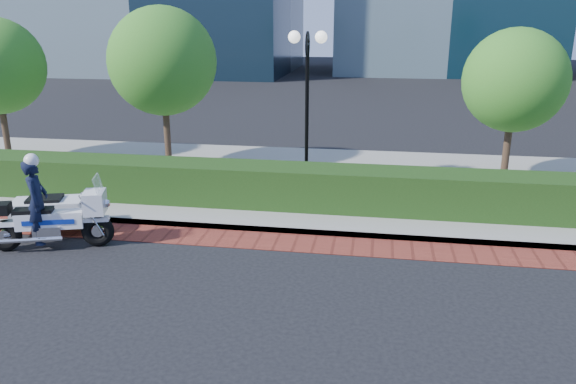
% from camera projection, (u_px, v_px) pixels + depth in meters
% --- Properties ---
extents(ground, '(120.00, 120.00, 0.00)m').
position_uv_depth(ground, '(220.00, 268.00, 10.97)').
color(ground, black).
rests_on(ground, ground).
extents(brick_strip, '(60.00, 1.00, 0.01)m').
position_uv_depth(brick_strip, '(239.00, 239.00, 12.38)').
color(brick_strip, maroon).
rests_on(brick_strip, ground).
extents(sidewalk, '(60.00, 8.00, 0.15)m').
position_uv_depth(sidewalk, '(276.00, 180.00, 16.60)').
color(sidewalk, gray).
rests_on(sidewalk, ground).
extents(hedge_main, '(18.00, 1.20, 1.00)m').
position_uv_depth(hedge_main, '(259.00, 184.00, 14.17)').
color(hedge_main, black).
rests_on(hedge_main, sidewalk).
extents(lamppost, '(1.02, 0.70, 4.21)m').
position_uv_depth(lamppost, '(307.00, 86.00, 14.83)').
color(lamppost, black).
rests_on(lamppost, sidewalk).
extents(tree_b, '(3.20, 3.20, 4.89)m').
position_uv_depth(tree_b, '(162.00, 61.00, 16.61)').
color(tree_b, '#332319').
rests_on(tree_b, sidewalk).
extents(tree_c, '(2.80, 2.80, 4.30)m').
position_uv_depth(tree_c, '(515.00, 81.00, 15.18)').
color(tree_c, '#332319').
rests_on(tree_c, sidewalk).
extents(police_motorcycle, '(2.59, 1.88, 2.07)m').
position_uv_depth(police_motorcycle, '(49.00, 211.00, 12.04)').
color(police_motorcycle, black).
rests_on(police_motorcycle, ground).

